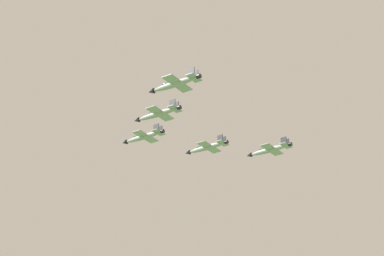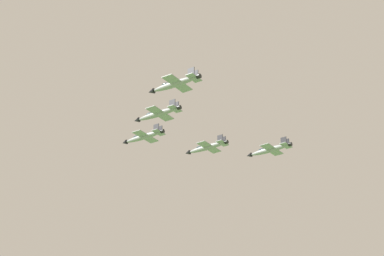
{
  "view_description": "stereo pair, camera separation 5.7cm",
  "coord_description": "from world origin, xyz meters",
  "px_view_note": "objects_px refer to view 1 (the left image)",
  "views": [
    {
      "loc": [
        219.3,
        3.55,
        37.06
      ],
      "look_at": [
        11.35,
        26.91,
        137.37
      ],
      "focal_mm": 69.74,
      "sensor_mm": 36.0,
      "label": 1
    },
    {
      "loc": [
        219.31,
        3.6,
        37.06
      ],
      "look_at": [
        11.35,
        26.91,
        137.37
      ],
      "focal_mm": 69.74,
      "sensor_mm": 36.0,
      "label": 2
    }
  ],
  "objects_px": {
    "jet_left_outer": "(175,84)",
    "jet_right_outer": "(270,150)",
    "jet_lead": "(144,137)",
    "jet_left_wingman": "(158,114)",
    "jet_right_wingman": "(207,147)"
  },
  "relations": [
    {
      "from": "jet_left_outer",
      "to": "jet_right_outer",
      "type": "distance_m",
      "value": 53.99
    },
    {
      "from": "jet_lead",
      "to": "jet_left_wingman",
      "type": "xyz_separation_m",
      "value": [
        20.58,
        3.28,
        -1.73
      ]
    },
    {
      "from": "jet_left_outer",
      "to": "jet_right_outer",
      "type": "relative_size",
      "value": 1.04
    },
    {
      "from": "jet_left_wingman",
      "to": "jet_right_outer",
      "type": "xyz_separation_m",
      "value": [
        -20.43,
        38.4,
        -0.9
      ]
    },
    {
      "from": "jet_left_wingman",
      "to": "jet_right_outer",
      "type": "height_order",
      "value": "jet_left_wingman"
    },
    {
      "from": "jet_right_outer",
      "to": "jet_right_wingman",
      "type": "bearing_deg",
      "value": 41.47
    },
    {
      "from": "jet_right_wingman",
      "to": "jet_right_outer",
      "type": "height_order",
      "value": "jet_right_outer"
    },
    {
      "from": "jet_lead",
      "to": "jet_right_wingman",
      "type": "height_order",
      "value": "jet_lead"
    },
    {
      "from": "jet_right_wingman",
      "to": "jet_right_outer",
      "type": "xyz_separation_m",
      "value": [
        0.07,
        20.84,
        0.13
      ]
    },
    {
      "from": "jet_right_wingman",
      "to": "jet_right_outer",
      "type": "distance_m",
      "value": 20.84
    },
    {
      "from": "jet_lead",
      "to": "jet_right_outer",
      "type": "xyz_separation_m",
      "value": [
        0.15,
        41.68,
        -2.63
      ]
    },
    {
      "from": "jet_right_wingman",
      "to": "jet_left_outer",
      "type": "bearing_deg",
      "value": 111.85
    },
    {
      "from": "jet_lead",
      "to": "jet_left_wingman",
      "type": "height_order",
      "value": "jet_lead"
    },
    {
      "from": "jet_right_wingman",
      "to": "jet_left_outer",
      "type": "relative_size",
      "value": 0.95
    },
    {
      "from": "jet_lead",
      "to": "jet_right_outer",
      "type": "relative_size",
      "value": 1.01
    }
  ]
}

